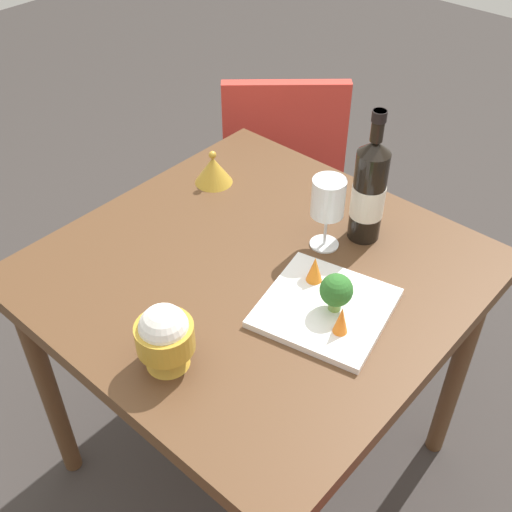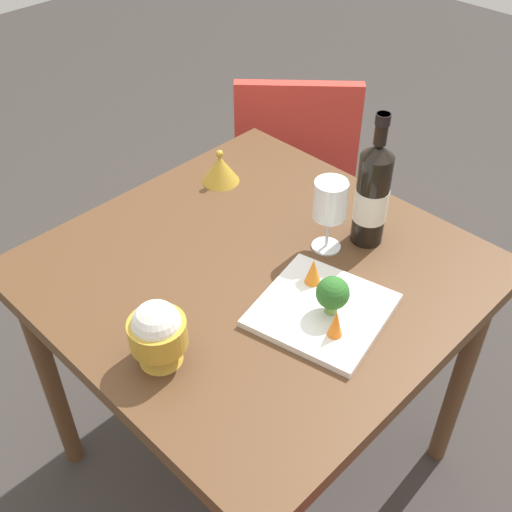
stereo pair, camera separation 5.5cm
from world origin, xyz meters
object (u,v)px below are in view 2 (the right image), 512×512
at_px(wine_bottle, 372,194).
at_px(chair_by_wall, 295,160).
at_px(wine_glass, 330,202).
at_px(serving_plate, 322,310).
at_px(broccoli_floret, 333,294).
at_px(rice_bowl_lid, 220,169).
at_px(carrot_garnish_left, 336,323).
at_px(carrot_garnish_right, 313,271).
at_px(rice_bowl, 158,333).

bearing_deg(wine_bottle, chair_by_wall, -35.55).
relative_size(chair_by_wall, wine_glass, 4.75).
bearing_deg(chair_by_wall, wine_glass, -85.69).
bearing_deg(wine_bottle, serving_plate, 107.75).
bearing_deg(broccoli_floret, rice_bowl_lid, -19.24).
distance_m(wine_bottle, carrot_garnish_left, 0.34).
relative_size(wine_glass, broccoli_floret, 2.09).
xyz_separation_m(rice_bowl_lid, carrot_garnish_right, (-0.44, 0.14, 0.01)).
xyz_separation_m(wine_bottle, rice_bowl, (0.06, 0.57, -0.05)).
bearing_deg(broccoli_floret, wine_bottle, -68.15).
height_order(rice_bowl_lid, carrot_garnish_right, rice_bowl_lid).
height_order(rice_bowl_lid, serving_plate, rice_bowl_lid).
distance_m(wine_bottle, serving_plate, 0.30).
xyz_separation_m(rice_bowl_lid, serving_plate, (-0.51, 0.19, -0.03)).
xyz_separation_m(chair_by_wall, serving_plate, (-0.67, 0.68, 0.23)).
xyz_separation_m(wine_glass, serving_plate, (-0.13, 0.17, -0.12)).
height_order(wine_bottle, carrot_garnish_left, wine_bottle).
xyz_separation_m(rice_bowl, broccoli_floret, (-0.16, -0.31, -0.01)).
relative_size(carrot_garnish_left, carrot_garnish_right, 1.04).
relative_size(chair_by_wall, wine_bottle, 2.61).
bearing_deg(wine_glass, chair_by_wall, -43.26).
height_order(chair_by_wall, wine_glass, wine_glass).
bearing_deg(serving_plate, wine_glass, -52.61).
relative_size(broccoli_floret, carrot_garnish_right, 1.40).
xyz_separation_m(rice_bowl, rice_bowl_lid, (0.37, -0.50, -0.04)).
relative_size(wine_bottle, broccoli_floret, 3.79).
xyz_separation_m(chair_by_wall, broccoli_floret, (-0.69, 0.68, 0.29)).
relative_size(chair_by_wall, carrot_garnish_right, 13.88).
bearing_deg(carrot_garnish_right, broccoli_floret, 154.06).
height_order(broccoli_floret, carrot_garnish_left, broccoli_floret).
bearing_deg(serving_plate, carrot_garnish_right, -34.70).
height_order(carrot_garnish_left, carrot_garnish_right, carrot_garnish_left).
bearing_deg(chair_by_wall, carrot_garnish_left, -86.78).
height_order(wine_bottle, rice_bowl, wine_bottle).
height_order(wine_glass, rice_bowl_lid, wine_glass).
bearing_deg(rice_bowl_lid, carrot_garnish_right, 162.11).
distance_m(serving_plate, carrot_garnish_right, 0.09).
distance_m(broccoli_floret, carrot_garnish_left, 0.07).
relative_size(rice_bowl_lid, carrot_garnish_left, 1.57).
xyz_separation_m(wine_bottle, broccoli_floret, (-0.10, 0.26, -0.06)).
bearing_deg(carrot_garnish_right, rice_bowl_lid, -17.89).
distance_m(chair_by_wall, rice_bowl, 1.17).
distance_m(chair_by_wall, serving_plate, 0.99).
relative_size(rice_bowl, rice_bowl_lid, 1.42).
distance_m(rice_bowl_lid, carrot_garnish_left, 0.62).
distance_m(chair_by_wall, carrot_garnish_right, 0.92).
relative_size(wine_glass, serving_plate, 0.60).
bearing_deg(wine_glass, carrot_garnish_left, 132.83).
height_order(rice_bowl, rice_bowl_lid, rice_bowl).
bearing_deg(rice_bowl, broccoli_floret, -116.79).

